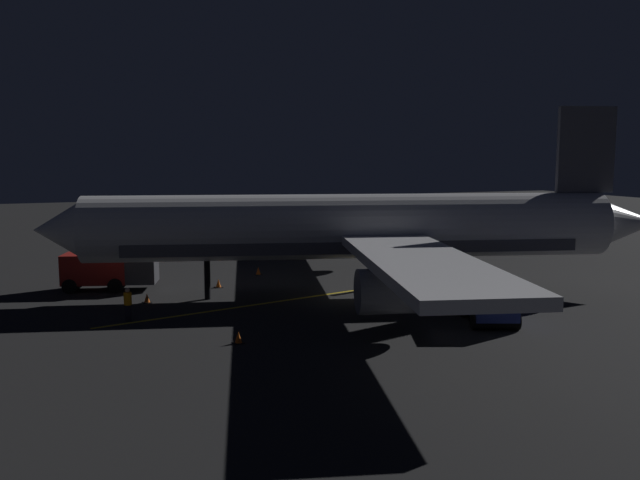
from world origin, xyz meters
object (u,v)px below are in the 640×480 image
Objects in this scene: catering_truck at (486,298)px; ground_crew_worker at (128,304)px; baggage_truck at (106,271)px; traffic_cone_near_right at (258,271)px; traffic_cone_far at (218,284)px; airliner at (361,229)px; traffic_cone_near_left at (238,338)px; traffic_cone_under_wing at (147,298)px.

catering_truck is 18.43m from ground_crew_worker.
baggage_truck is 11.02× the size of traffic_cone_near_right.
ground_crew_worker is at bearing 137.40° from traffic_cone_far.
traffic_cone_near_left is at bearing 127.31° from airliner.
traffic_cone_under_wing is (-6.29, 8.53, 0.00)m from traffic_cone_near_right.
airliner is 16.28m from baggage_truck.
baggage_truck reaches higher than traffic_cone_under_wing.
airliner is 14.17m from ground_crew_worker.
ground_crew_worker is 3.16× the size of traffic_cone_under_wing.
catering_truck is at bearing -110.80° from ground_crew_worker.
airliner is 6.37× the size of catering_truck.
ground_crew_worker reaches higher than traffic_cone_far.
catering_truck reaches higher than traffic_cone_near_left.
airliner reaches higher than catering_truck.
traffic_cone_near_left is at bearing 87.71° from catering_truck.
traffic_cone_under_wing is (10.57, 15.77, -0.91)m from catering_truck.
catering_truck is 10.80× the size of traffic_cone_under_wing.
airliner is at bearing -126.91° from traffic_cone_far.
ground_crew_worker reaches higher than traffic_cone_under_wing.
traffic_cone_near_right is 5.06m from traffic_cone_far.
catering_truck reaches higher than traffic_cone_under_wing.
traffic_cone_under_wing is 1.00× the size of traffic_cone_far.
catering_truck is 3.41× the size of ground_crew_worker.
traffic_cone_far is (5.60, 7.46, -3.79)m from airliner.
traffic_cone_near_left is at bearing -164.65° from traffic_cone_under_wing.
traffic_cone_near_left and traffic_cone_under_wing have the same top height.
baggage_truck is 11.02× the size of traffic_cone_near_left.
traffic_cone_near_right is at bearing -53.59° from traffic_cone_under_wing.
catering_truck reaches higher than traffic_cone_far.
airliner reaches higher than baggage_truck.
traffic_cone_near_right is (16.87, 7.24, -0.91)m from catering_truck.
traffic_cone_near_left is 10.42m from traffic_cone_under_wing.
ground_crew_worker is 3.16× the size of traffic_cone_near_right.
traffic_cone_near_right is at bearing -44.05° from ground_crew_worker.
baggage_truck reaches higher than traffic_cone_near_right.
baggage_truck is 23.34m from catering_truck.
traffic_cone_under_wing is at bearing 56.16° from catering_truck.
baggage_truck reaches higher than traffic_cone_near_left.
airliner reaches higher than traffic_cone_far.
airliner reaches higher than traffic_cone_under_wing.
catering_truck is 17.31m from traffic_cone_far.
traffic_cone_near_right is at bearing -81.36° from baggage_truck.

